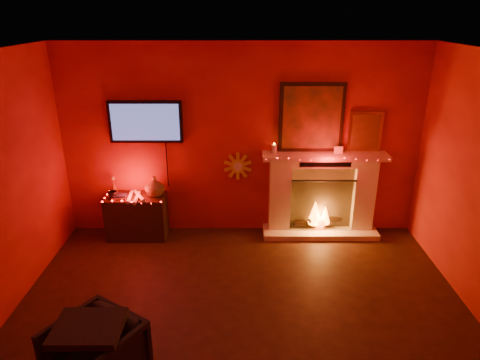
{
  "coord_description": "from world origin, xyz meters",
  "views": [
    {
      "loc": [
        -0.02,
        -3.22,
        3.06
      ],
      "look_at": [
        -0.02,
        1.7,
        1.1
      ],
      "focal_mm": 32.0,
      "sensor_mm": 36.0,
      "label": 1
    }
  ],
  "objects_px": {
    "fireplace": "(321,187)",
    "tv": "(146,122)",
    "console_table": "(138,213)",
    "sunburst_clock": "(238,166)",
    "armchair": "(96,356)"
  },
  "relations": [
    {
      "from": "armchair",
      "to": "sunburst_clock",
      "type": "bearing_deg",
      "value": 100.55
    },
    {
      "from": "sunburst_clock",
      "to": "armchair",
      "type": "relative_size",
      "value": 0.58
    },
    {
      "from": "sunburst_clock",
      "to": "armchair",
      "type": "xyz_separation_m",
      "value": [
        -1.2,
        -2.87,
        -0.69
      ]
    },
    {
      "from": "fireplace",
      "to": "armchair",
      "type": "xyz_separation_m",
      "value": [
        -2.39,
        -2.78,
        -0.41
      ]
    },
    {
      "from": "console_table",
      "to": "fireplace",
      "type": "bearing_deg",
      "value": 2.82
    },
    {
      "from": "tv",
      "to": "fireplace",
      "type": "bearing_deg",
      "value": -1.5
    },
    {
      "from": "fireplace",
      "to": "tv",
      "type": "relative_size",
      "value": 1.76
    },
    {
      "from": "console_table",
      "to": "armchair",
      "type": "height_order",
      "value": "console_table"
    },
    {
      "from": "tv",
      "to": "sunburst_clock",
      "type": "bearing_deg",
      "value": 1.24
    },
    {
      "from": "fireplace",
      "to": "console_table",
      "type": "bearing_deg",
      "value": -177.18
    },
    {
      "from": "tv",
      "to": "sunburst_clock",
      "type": "distance_m",
      "value": 1.41
    },
    {
      "from": "sunburst_clock",
      "to": "console_table",
      "type": "bearing_deg",
      "value": -171.22
    },
    {
      "from": "fireplace",
      "to": "sunburst_clock",
      "type": "bearing_deg",
      "value": 175.63
    },
    {
      "from": "console_table",
      "to": "armchair",
      "type": "xyz_separation_m",
      "value": [
        0.22,
        -2.65,
        -0.05
      ]
    },
    {
      "from": "sunburst_clock",
      "to": "tv",
      "type": "bearing_deg",
      "value": -178.76
    }
  ]
}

